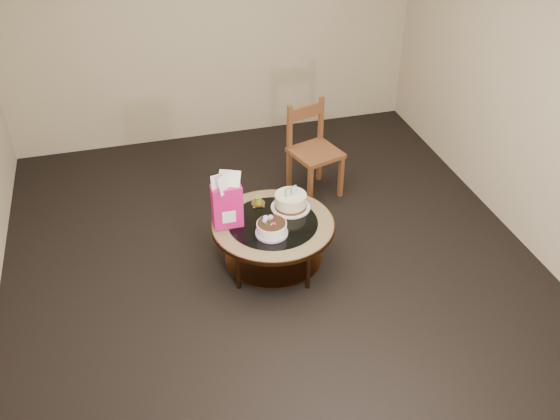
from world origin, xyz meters
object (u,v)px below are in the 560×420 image
object	(u,v)px
coffee_table	(273,230)
cream_cake	(291,202)
gift_bag	(227,200)
dining_chair	(313,150)
decorated_cake	(272,229)

from	to	relation	value
coffee_table	cream_cake	distance (m)	0.29
gift_bag	cream_cake	bearing A→B (deg)	9.21
dining_chair	decorated_cake	bearing A→B (deg)	-138.88
dining_chair	gift_bag	bearing A→B (deg)	-154.32
coffee_table	gift_bag	size ratio (longest dim) A/B	2.14
coffee_table	dining_chair	xyz separation A→B (m)	(0.68, 1.03, 0.09)
coffee_table	dining_chair	world-z (taller)	dining_chair
coffee_table	dining_chair	bearing A→B (deg)	56.53
dining_chair	cream_cake	bearing A→B (deg)	-136.09
cream_cake	coffee_table	bearing A→B (deg)	-159.94
coffee_table	dining_chair	size ratio (longest dim) A/B	1.10
decorated_cake	dining_chair	size ratio (longest dim) A/B	0.28
decorated_cake	dining_chair	bearing A→B (deg)	58.12
coffee_table	decorated_cake	world-z (taller)	decorated_cake
coffee_table	decorated_cake	distance (m)	0.20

